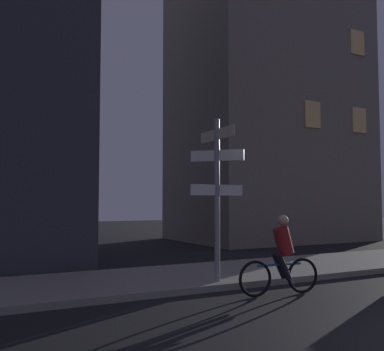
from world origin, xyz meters
name	(u,v)px	position (x,y,z in m)	size (l,w,h in m)	color
sidewalk_kerb	(234,273)	(0.00, 6.67, 0.07)	(40.00, 3.18, 0.14)	gray
signpost	(217,185)	(-1.22, 5.48, 2.25)	(1.34, 1.41, 3.60)	gray
cyclist	(281,258)	(-0.48, 4.19, 0.75)	(1.81, 0.38, 1.61)	black
building_right_block	(267,99)	(7.62, 15.05, 7.22)	(8.89, 6.53, 14.43)	slate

